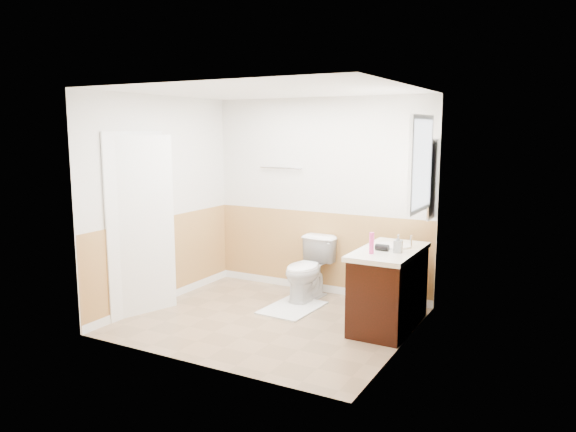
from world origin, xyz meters
The scene contains 32 objects.
floor centered at (0.00, 0.00, 0.00)m, with size 3.00×3.00×0.00m, color #8C7051.
ceiling centered at (0.00, 0.00, 2.50)m, with size 3.00×3.00×0.00m, color white.
wall_back centered at (0.00, 1.30, 1.25)m, with size 3.00×3.00×0.00m, color silver.
wall_front centered at (0.00, -1.30, 1.25)m, with size 3.00×3.00×0.00m, color silver.
wall_left centered at (-1.50, 0.00, 1.25)m, with size 3.00×3.00×0.00m, color silver.
wall_right centered at (1.50, 0.00, 1.25)m, with size 3.00×3.00×0.00m, color silver.
wainscot_back centered at (0.00, 1.29, 0.50)m, with size 3.00×3.00×0.00m, color tan.
wainscot_front centered at (0.00, -1.29, 0.50)m, with size 3.00×3.00×0.00m, color tan.
wainscot_left centered at (-1.49, 0.00, 0.50)m, with size 2.60×2.60×0.00m, color tan.
wainscot_right centered at (1.49, 0.00, 0.50)m, with size 2.60×2.60×0.00m, color tan.
toilet centered at (0.03, 0.89, 0.39)m, with size 0.43×0.76×0.78m, color white.
bath_mat centered at (0.03, 0.48, 0.01)m, with size 0.55×0.80×0.02m, color white.
vanity_cabinet centered at (1.21, 0.46, 0.40)m, with size 0.55×1.10×0.80m, color black.
vanity_knob_left centered at (0.91, 0.36, 0.55)m, with size 0.03×0.03×0.03m, color silver.
vanity_knob_right centered at (0.91, 0.56, 0.55)m, with size 0.03×0.03×0.03m, color silver.
countertop centered at (1.20, 0.46, 0.83)m, with size 0.60×1.15×0.05m, color white.
sink_basin centered at (1.21, 0.61, 0.86)m, with size 0.36×0.36×0.02m, color white.
faucet centered at (1.39, 0.61, 0.92)m, with size 0.02×0.02×0.14m, color #BABBC1.
lotion_bottle centered at (1.11, 0.16, 0.96)m, with size 0.05×0.05×0.22m, color #E53B8E.
soap_dispenser centered at (1.33, 0.35, 0.94)m, with size 0.08×0.09×0.19m, color #8A949C.
hair_dryer_body centered at (1.16, 0.35, 0.89)m, with size 0.07×0.07×0.14m, color black.
hair_dryer_handle centered at (1.13, 0.40, 0.86)m, with size 0.03×0.03×0.07m, color black.
mirror_panel centered at (1.48, 1.10, 1.55)m, with size 0.02×0.35×0.90m, color silver.
window_frame centered at (1.47, 0.59, 1.75)m, with size 0.04×0.80×1.00m, color white.
window_glass centered at (1.49, 0.59, 1.75)m, with size 0.01×0.70×0.90m, color white.
door centered at (-1.40, -0.45, 1.02)m, with size 0.05×0.80×2.04m, color white.
door_frame centered at (-1.48, -0.45, 1.03)m, with size 0.02×0.92×2.10m, color white.
door_knob centered at (-1.34, -0.12, 0.95)m, with size 0.06×0.06×0.06m, color silver.
towel_bar centered at (-0.55, 1.25, 1.60)m, with size 0.02×0.02×0.62m, color silver.
tp_holder_bar centered at (-0.10, 1.23, 0.70)m, with size 0.02×0.02×0.14m, color silver.
tp_roll centered at (-0.10, 1.23, 0.70)m, with size 0.11×0.11×0.10m, color white.
tp_sheet centered at (-0.10, 1.23, 0.59)m, with size 0.10×0.01×0.16m, color white.
Camera 1 is at (2.96, -5.01, 2.10)m, focal length 34.12 mm.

